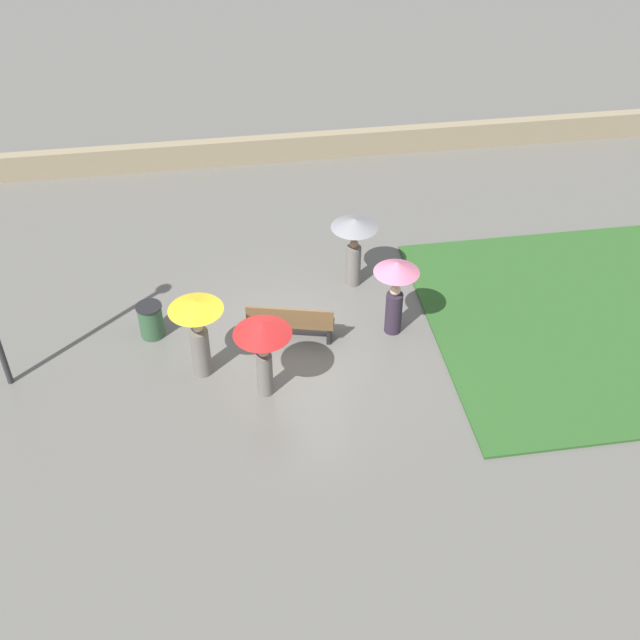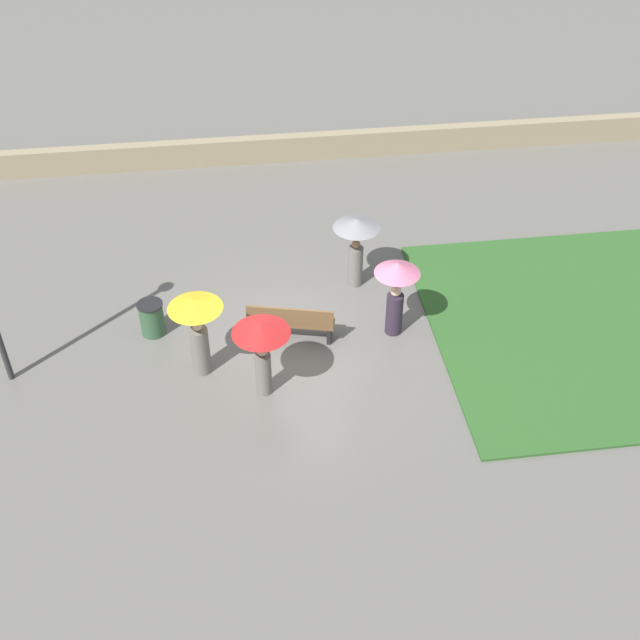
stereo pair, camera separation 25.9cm
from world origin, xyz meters
name	(u,v)px [view 2 (the right image)]	position (x,y,z in m)	size (l,w,h in m)	color
ground_plane	(290,345)	(0.00, 0.00, 0.00)	(90.00, 90.00, 0.00)	#66635E
lawn_patch_near	(594,324)	(-6.69, 0.24, 0.03)	(7.14, 6.94, 0.06)	#2D5B26
parapet_wall	(260,149)	(0.00, -8.26, 0.37)	(45.00, 0.35, 0.75)	gray
park_bench	(291,322)	(-0.05, -0.20, 0.47)	(1.89, 0.86, 0.90)	brown
trash_bin	(152,318)	(2.89, -0.79, 0.40)	(0.56, 0.56, 0.79)	#335638
crowd_person_yellow	(197,322)	(1.86, 0.56, 1.28)	(1.08, 1.08, 1.84)	slate
crowd_person_grey	(356,238)	(-1.73, -1.97, 1.28)	(1.07, 1.07, 1.77)	slate
crowd_person_pink	(396,285)	(-2.27, -0.15, 1.25)	(0.96, 0.96, 1.81)	#2D2333
crowd_person_red	(261,338)	(0.65, 1.34, 1.39)	(1.13, 1.13, 1.79)	slate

